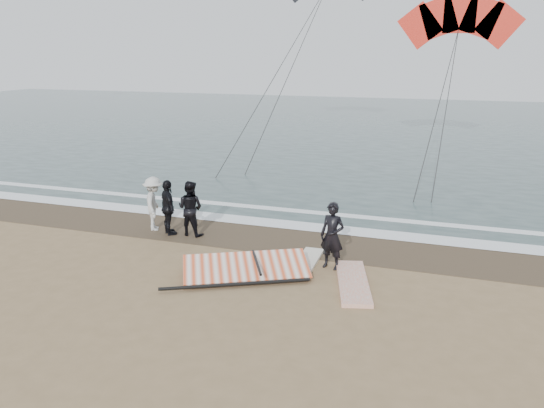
# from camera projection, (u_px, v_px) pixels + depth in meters

# --- Properties ---
(ground) EXTENTS (120.00, 120.00, 0.00)m
(ground) POSITION_uv_depth(u_px,v_px,m) (223.00, 297.00, 13.10)
(ground) COLOR #8C704C
(ground) RESTS_ON ground
(sea) EXTENTS (120.00, 54.00, 0.02)m
(sea) POSITION_uv_depth(u_px,v_px,m) (384.00, 126.00, 43.20)
(sea) COLOR #233838
(sea) RESTS_ON ground
(wet_sand) EXTENTS (120.00, 2.80, 0.01)m
(wet_sand) POSITION_uv_depth(u_px,v_px,m) (278.00, 238.00, 17.21)
(wet_sand) COLOR #4C3D2B
(wet_sand) RESTS_ON ground
(foam_near) EXTENTS (120.00, 0.90, 0.01)m
(foam_near) POSITION_uv_depth(u_px,v_px,m) (290.00, 225.00, 18.48)
(foam_near) COLOR white
(foam_near) RESTS_ON sea
(foam_far) EXTENTS (120.00, 0.45, 0.01)m
(foam_far) POSITION_uv_depth(u_px,v_px,m) (303.00, 211.00, 20.03)
(foam_far) COLOR white
(foam_far) RESTS_ON sea
(man_main) EXTENTS (0.78, 0.60, 1.90)m
(man_main) POSITION_uv_depth(u_px,v_px,m) (332.00, 236.00, 14.61)
(man_main) COLOR black
(man_main) RESTS_ON ground
(board_white) EXTENTS (1.42, 2.82, 0.11)m
(board_white) POSITION_uv_depth(u_px,v_px,m) (353.00, 282.00, 13.80)
(board_white) COLOR silver
(board_white) RESTS_ON ground
(board_cream) EXTENTS (0.61, 2.13, 0.09)m
(board_cream) POSITION_uv_depth(u_px,v_px,m) (307.00, 262.00, 15.17)
(board_cream) COLOR silver
(board_cream) RESTS_ON ground
(trio_cluster) EXTENTS (2.43, 1.52, 1.85)m
(trio_cluster) POSITION_uv_depth(u_px,v_px,m) (169.00, 206.00, 17.52)
(trio_cluster) COLOR black
(trio_cluster) RESTS_ON ground
(sail_rig) EXTENTS (3.57, 3.07, 0.49)m
(sail_rig) POSITION_uv_depth(u_px,v_px,m) (246.00, 268.00, 14.39)
(sail_rig) COLOR black
(sail_rig) RESTS_ON ground
(kite_red) EXTENTS (7.59, 6.05, 13.81)m
(kite_red) POSITION_uv_depth(u_px,v_px,m) (459.00, 25.00, 29.62)
(kite_red) COLOR red
(kite_red) RESTS_ON ground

